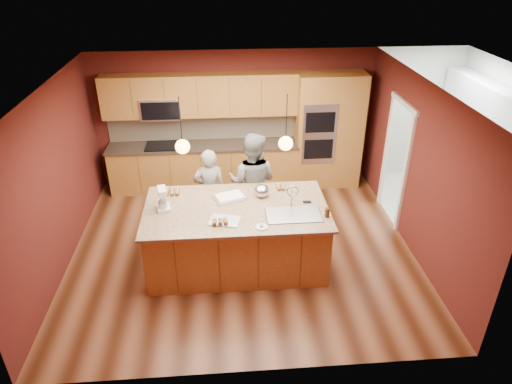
{
  "coord_description": "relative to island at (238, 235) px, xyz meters",
  "views": [
    {
      "loc": [
        -0.27,
        -6.19,
        4.45
      ],
      "look_at": [
        0.22,
        -0.1,
        1.09
      ],
      "focal_mm": 32.0,
      "sensor_mm": 36.0,
      "label": 1
    }
  ],
  "objects": [
    {
      "name": "person_left",
      "position": [
        -0.42,
        1.01,
        0.24
      ],
      "size": [
        0.58,
        0.41,
        1.5
      ],
      "primitive_type": "imported",
      "rotation": [
        0.0,
        0.0,
        3.24
      ],
      "color": "black",
      "rests_on": "floor"
    },
    {
      "name": "oven_column",
      "position": [
        1.93,
        2.59,
        0.64
      ],
      "size": [
        1.3,
        0.62,
        2.3
      ],
      "color": "#976424",
      "rests_on": "floor"
    },
    {
      "name": "wall_front",
      "position": [
        0.09,
        -2.11,
        0.84
      ],
      "size": [
        5.5,
        0.0,
        5.5
      ],
      "primitive_type": "plane",
      "rotation": [
        -1.57,
        0.0,
        0.0
      ],
      "color": "#501915",
      "rests_on": "ground"
    },
    {
      "name": "cupcakes_right",
      "position": [
        0.72,
        0.54,
        0.52
      ],
      "size": [
        0.14,
        0.22,
        0.06
      ],
      "primitive_type": null,
      "color": "tan",
      "rests_on": "island"
    },
    {
      "name": "cupcakes_left",
      "position": [
        -0.99,
        0.52,
        0.53
      ],
      "size": [
        0.24,
        0.24,
        0.07
      ],
      "primitive_type": null,
      "color": "tan",
      "rests_on": "island"
    },
    {
      "name": "wall_right",
      "position": [
        2.84,
        0.39,
        0.84
      ],
      "size": [
        0.0,
        5.0,
        5.0
      ],
      "primitive_type": "plane",
      "rotation": [
        1.57,
        0.0,
        -1.57
      ],
      "color": "#501915",
      "rests_on": "ground"
    },
    {
      "name": "dryer",
      "position": [
        4.31,
        1.92,
        0.02
      ],
      "size": [
        0.77,
        0.79,
        1.06
      ],
      "primitive_type": "cube",
      "rotation": [
        0.0,
        0.0,
        -0.2
      ],
      "color": "white",
      "rests_on": "floor"
    },
    {
      "name": "laundry_room",
      "position": [
        4.44,
        1.59,
        1.44
      ],
      "size": [
        2.6,
        2.7,
        2.7
      ],
      "color": "beige",
      "rests_on": "ground"
    },
    {
      "name": "ceiling",
      "position": [
        0.09,
        0.39,
        2.19
      ],
      "size": [
        5.5,
        5.5,
        0.0
      ],
      "primitive_type": "plane",
      "rotation": [
        3.14,
        0.0,
        0.0
      ],
      "color": "white",
      "rests_on": "ground"
    },
    {
      "name": "pendant_left",
      "position": [
        -0.72,
        0.0,
        1.49
      ],
      "size": [
        0.2,
        0.2,
        0.8
      ],
      "color": "black",
      "rests_on": "ceiling"
    },
    {
      "name": "wall_back",
      "position": [
        0.09,
        2.89,
        0.84
      ],
      "size": [
        5.5,
        0.0,
        5.5
      ],
      "primitive_type": "plane",
      "rotation": [
        1.57,
        0.0,
        0.0
      ],
      "color": "#501915",
      "rests_on": "ground"
    },
    {
      "name": "doorway_trim",
      "position": [
        2.82,
        1.19,
        0.54
      ],
      "size": [
        0.08,
        1.11,
        2.2
      ],
      "primitive_type": null,
      "color": "white",
      "rests_on": "wall_right"
    },
    {
      "name": "floor",
      "position": [
        0.09,
        0.39,
        -0.51
      ],
      "size": [
        5.5,
        5.5,
        0.0
      ],
      "primitive_type": "plane",
      "color": "#43200F",
      "rests_on": "ground"
    },
    {
      "name": "cupcakes_rack",
      "position": [
        -0.25,
        -0.44,
        0.54
      ],
      "size": [
        0.23,
        0.16,
        0.07
      ],
      "primitive_type": null,
      "color": "tan",
      "rests_on": "island"
    },
    {
      "name": "stand_mixer",
      "position": [
        -1.08,
        0.04,
        0.64
      ],
      "size": [
        0.23,
        0.28,
        0.34
      ],
      "rotation": [
        0.0,
        0.0,
        0.22
      ],
      "color": "white",
      "rests_on": "island"
    },
    {
      "name": "pendant_right",
      "position": [
        0.69,
        0.0,
        1.49
      ],
      "size": [
        0.2,
        0.2,
        0.8
      ],
      "color": "black",
      "rests_on": "ceiling"
    },
    {
      "name": "washer",
      "position": [
        4.31,
        1.27,
        -0.0
      ],
      "size": [
        0.81,
        0.82,
        1.02
      ],
      "primitive_type": "cube",
      "rotation": [
        0.0,
        0.0,
        0.33
      ],
      "color": "white",
      "rests_on": "floor"
    },
    {
      "name": "tumbler",
      "position": [
        1.27,
        -0.36,
        0.56
      ],
      "size": [
        0.07,
        0.07,
        0.14
      ],
      "primitive_type": "cylinder",
      "color": "#32210E",
      "rests_on": "island"
    },
    {
      "name": "sheet_cake",
      "position": [
        -0.1,
        0.29,
        0.51
      ],
      "size": [
        0.56,
        0.49,
        0.05
      ],
      "rotation": [
        0.0,
        0.0,
        0.35
      ],
      "color": "silver",
      "rests_on": "island"
    },
    {
      "name": "cabinet_run",
      "position": [
        -0.59,
        2.64,
        0.47
      ],
      "size": [
        3.74,
        0.64,
        2.3
      ],
      "color": "#976424",
      "rests_on": "floor"
    },
    {
      "name": "cooling_rack",
      "position": [
        -0.19,
        -0.36,
        0.5
      ],
      "size": [
        0.48,
        0.39,
        0.02
      ],
      "primitive_type": "cube",
      "rotation": [
        0.0,
        0.0,
        -0.25
      ],
      "color": "silver",
      "rests_on": "island"
    },
    {
      "name": "phone",
      "position": [
        1.06,
        0.07,
        0.5
      ],
      "size": [
        0.13,
        0.07,
        0.01
      ],
      "primitive_type": "cube",
      "rotation": [
        0.0,
        0.0,
        0.01
      ],
      "color": "black",
      "rests_on": "island"
    },
    {
      "name": "island",
      "position": [
        0.0,
        0.0,
        0.0
      ],
      "size": [
        2.72,
        1.52,
        1.38
      ],
      "color": "#976424",
      "rests_on": "floor"
    },
    {
      "name": "wall_left",
      "position": [
        -2.66,
        0.39,
        0.84
      ],
      "size": [
        0.0,
        5.0,
        5.0
      ],
      "primitive_type": "plane",
      "rotation": [
        1.57,
        0.0,
        1.57
      ],
      "color": "#501915",
      "rests_on": "ground"
    },
    {
      "name": "plate",
      "position": [
        0.31,
        -0.56,
        0.5
      ],
      "size": [
        0.17,
        0.17,
        0.01
      ],
      "primitive_type": "cylinder",
      "color": "white",
      "rests_on": "island"
    },
    {
      "name": "mixing_bowl",
      "position": [
        0.39,
        0.31,
        0.58
      ],
      "size": [
        0.24,
        0.24,
        0.2
      ],
      "primitive_type": "ellipsoid",
      "color": "silver",
      "rests_on": "island"
    },
    {
      "name": "person_right",
      "position": [
        0.3,
        1.01,
        0.37
      ],
      "size": [
        1.02,
        0.9,
        1.76
      ],
      "primitive_type": "imported",
      "rotation": [
        0.0,
        0.0,
        2.83
      ],
      "color": "slate",
      "rests_on": "floor"
    }
  ]
}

